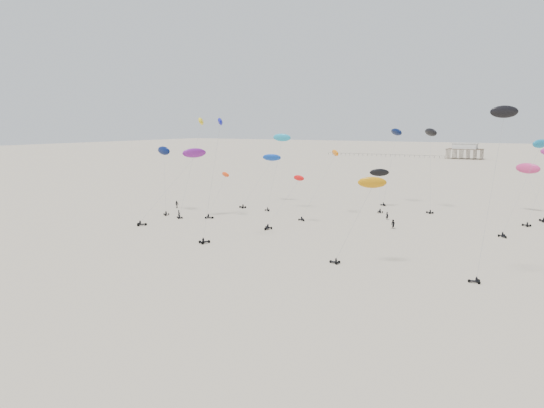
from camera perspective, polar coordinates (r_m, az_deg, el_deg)
The scene contains 23 objects.
ground_plane at distance 203.86m, azimuth 15.68°, elevation 2.18°, with size 900.00×900.00×0.00m, color #C4B59B.
pavilion_main at distance 352.18m, azimuth 20.03°, elevation 5.26°, with size 21.00×13.00×9.80m.
pier_fence at distance 364.55m, azimuth 11.89°, elevation 5.15°, with size 80.20×0.20×1.50m.
rig_0 at distance 118.27m, azimuth 26.07°, elevation 3.55°, with size 7.77×14.62×20.42m.
rig_1 at distance 97.63m, azimuth -6.44°, elevation 2.54°, with size 3.88×6.61×22.99m.
rig_2 at distance 81.72m, azimuth 10.01°, elevation 0.78°, with size 8.57×3.40×14.13m.
rig_3 at distance 112.88m, azimuth 1.04°, elevation -0.07°, with size 4.55×12.06×13.47m.
rig_4 at distance 133.03m, azimuth -11.53°, elevation 4.59°, with size 7.54×7.07×16.45m.
rig_6 at distance 133.73m, azimuth 0.86°, elevation 6.09°, with size 5.51×5.88×19.56m.
rig_7 at distance 125.48m, azimuth 5.98°, elevation 3.83°, with size 6.14×14.07×17.81m.
rig_8 at distance 143.61m, azimuth 25.97°, elevation 2.89°, with size 9.07×15.92×16.35m.
rig_9 at distance 123.90m, azimuth -8.07°, elevation 6.97°, with size 6.45×7.14×23.39m.
rig_11 at distance 124.33m, azimuth -5.87°, elevation 1.03°, with size 4.67×6.39×10.79m.
rig_12 at distance 77.13m, azimuth 23.05°, elevation 5.05°, with size 5.09×3.62×24.30m.
rig_13 at distance 147.48m, azimuth -0.47°, elevation 4.30°, with size 5.77×17.27×18.13m.
rig_14 at distance 147.63m, azimuth 13.08°, elevation 6.65°, with size 5.30×8.90×20.85m.
rig_15 at distance 140.77m, azimuth 11.48°, elevation 2.73°, with size 7.20×12.44×12.30m.
rig_16 at distance 123.04m, azimuth -9.25°, elevation 4.28°, with size 7.72×18.46×19.81m.
rig_17 at distance 139.69m, azimuth 16.70°, elevation 6.25°, with size 5.74×10.18×20.93m.
spectator_0 at distance 127.00m, azimuth -9.98°, elevation -1.38°, with size 0.73×0.50×2.00m, color black.
spectator_1 at distance 113.99m, azimuth 12.87°, elevation -2.62°, with size 1.12×0.65×2.29m, color black.
spectator_2 at distance 140.57m, azimuth -10.20°, elevation -0.43°, with size 1.34×0.72×2.28m, color black.
spectator_3 at distance 124.27m, azimuth 12.27°, elevation -1.67°, with size 0.78×0.54×2.15m, color black.
Camera 1 is at (47.95, 3.07, 21.84)m, focal length 35.00 mm.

